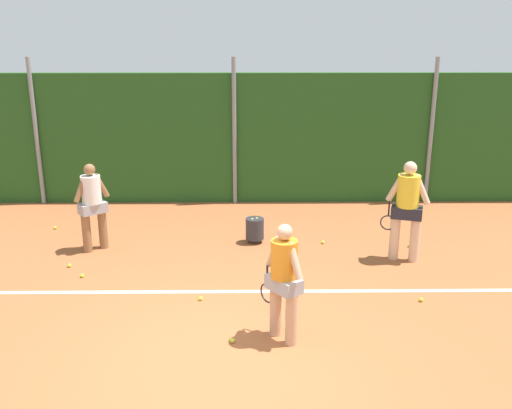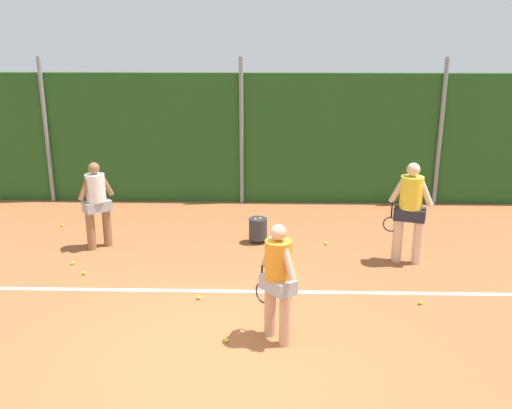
# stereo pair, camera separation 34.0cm
# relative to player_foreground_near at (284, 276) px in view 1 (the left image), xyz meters

# --- Properties ---
(ground_plane) EXTENTS (27.87, 27.87, 0.00)m
(ground_plane) POSITION_rel_player_foreground_near_xyz_m (-0.81, 1.59, -0.93)
(ground_plane) COLOR #A85B33
(hedge_fence_backdrop) EXTENTS (16.16, 0.25, 3.10)m
(hedge_fence_backdrop) POSITION_rel_player_foreground_near_xyz_m (-0.81, 6.59, 0.62)
(hedge_fence_backdrop) COLOR #23511E
(hedge_fence_backdrop) RESTS_ON ground_plane
(fence_post_left) EXTENTS (0.10, 0.10, 3.47)m
(fence_post_left) POSITION_rel_player_foreground_near_xyz_m (-5.47, 6.42, 0.81)
(fence_post_left) COLOR gray
(fence_post_left) RESTS_ON ground_plane
(fence_post_center) EXTENTS (0.10, 0.10, 3.47)m
(fence_post_center) POSITION_rel_player_foreground_near_xyz_m (-0.81, 6.42, 0.81)
(fence_post_center) COLOR gray
(fence_post_center) RESTS_ON ground_plane
(fence_post_right) EXTENTS (0.10, 0.10, 3.47)m
(fence_post_right) POSITION_rel_player_foreground_near_xyz_m (3.86, 6.42, 0.81)
(fence_post_right) COLOR gray
(fence_post_right) RESTS_ON ground_plane
(court_baseline_paint) EXTENTS (11.81, 0.10, 0.01)m
(court_baseline_paint) POSITION_rel_player_foreground_near_xyz_m (-0.81, 1.46, -0.92)
(court_baseline_paint) COLOR white
(court_baseline_paint) RESTS_ON ground_plane
(player_foreground_near) EXTENTS (0.57, 0.60, 1.66)m
(player_foreground_near) POSITION_rel_player_foreground_near_xyz_m (0.00, 0.00, 0.00)
(player_foreground_near) COLOR tan
(player_foreground_near) RESTS_ON ground_plane
(player_midcourt) EXTENTS (0.82, 0.47, 1.85)m
(player_midcourt) POSITION_rel_player_foreground_near_xyz_m (2.37, 2.78, 0.11)
(player_midcourt) COLOR beige
(player_midcourt) RESTS_ON ground_plane
(player_backcourt_far) EXTENTS (0.58, 0.54, 1.69)m
(player_backcourt_far) POSITION_rel_player_foreground_near_xyz_m (-3.40, 3.34, 0.02)
(player_backcourt_far) COLOR #8C603D
(player_backcourt_far) RESTS_ON ground_plane
(ball_hopper) EXTENTS (0.36, 0.36, 0.51)m
(ball_hopper) POSITION_rel_player_foreground_near_xyz_m (-0.35, 3.69, -0.63)
(ball_hopper) COLOR #2D2D33
(ball_hopper) RESTS_ON ground_plane
(tennis_ball_0) EXTENTS (0.07, 0.07, 0.07)m
(tennis_ball_0) POSITION_rel_player_foreground_near_xyz_m (-0.69, -0.10, -0.89)
(tennis_ball_0) COLOR #CCDB33
(tennis_ball_0) RESTS_ON ground_plane
(tennis_ball_2) EXTENTS (0.07, 0.07, 0.07)m
(tennis_ball_2) POSITION_rel_player_foreground_near_xyz_m (2.21, 1.08, -0.89)
(tennis_ball_2) COLOR #CCDB33
(tennis_ball_2) RESTS_ON ground_plane
(tennis_ball_3) EXTENTS (0.07, 0.07, 0.07)m
(tennis_ball_3) POSITION_rel_player_foreground_near_xyz_m (2.66, 3.39, -0.89)
(tennis_ball_3) COLOR #CCDB33
(tennis_ball_3) RESTS_ON ground_plane
(tennis_ball_5) EXTENTS (0.07, 0.07, 0.07)m
(tennis_ball_5) POSITION_rel_player_foreground_near_xyz_m (1.00, 3.59, -0.89)
(tennis_ball_5) COLOR #CCDB33
(tennis_ball_5) RESTS_ON ground_plane
(tennis_ball_6) EXTENTS (0.07, 0.07, 0.07)m
(tennis_ball_6) POSITION_rel_player_foreground_near_xyz_m (-4.58, 4.52, -0.89)
(tennis_ball_6) COLOR #CCDB33
(tennis_ball_6) RESTS_ON ground_plane
(tennis_ball_7) EXTENTS (0.07, 0.07, 0.07)m
(tennis_ball_7) POSITION_rel_player_foreground_near_xyz_m (-3.31, 2.04, -0.89)
(tennis_ball_7) COLOR #CCDB33
(tennis_ball_7) RESTS_ON ground_plane
(tennis_ball_8) EXTENTS (0.07, 0.07, 0.07)m
(tennis_ball_8) POSITION_rel_player_foreground_near_xyz_m (-1.22, 1.16, -0.89)
(tennis_ball_8) COLOR #CCDB33
(tennis_ball_8) RESTS_ON ground_plane
(tennis_ball_9) EXTENTS (0.07, 0.07, 0.07)m
(tennis_ball_9) POSITION_rel_player_foreground_near_xyz_m (-3.66, 2.49, -0.89)
(tennis_ball_9) COLOR #CCDB33
(tennis_ball_9) RESTS_ON ground_plane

